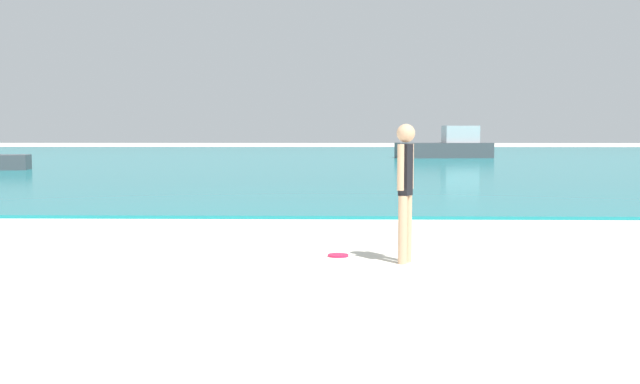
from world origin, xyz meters
TOP-DOWN VIEW (x-y plane):
  - water at (0.00, 41.18)m, footprint 160.00×60.00m
  - person_standing at (1.46, 6.93)m, footprint 0.22×0.34m
  - frisbee at (0.68, 7.36)m, footprint 0.26×0.26m
  - boat_far at (6.98, 40.47)m, footprint 5.55×2.33m

SIDE VIEW (x-z plane):
  - frisbee at x=0.68m, z-range 0.00..0.03m
  - water at x=0.00m, z-range 0.00..0.06m
  - boat_far at x=6.98m, z-range -0.22..1.61m
  - person_standing at x=1.46m, z-range 0.11..1.74m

